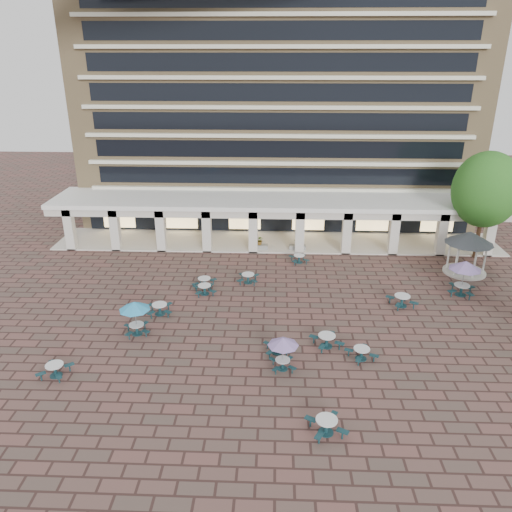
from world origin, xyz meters
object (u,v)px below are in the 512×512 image
object	(u,v)px
picnic_table_1	(326,425)
picnic_table_2	(277,347)
picnic_table_0	(55,369)
gazebo	(469,242)
planter_left	(260,244)
planter_right	(298,245)

from	to	relation	value
picnic_table_1	picnic_table_2	xyz separation A→B (m)	(-2.39, 6.82, -0.06)
picnic_table_0	gazebo	xyz separation A→B (m)	(28.19, 15.41, 2.25)
gazebo	picnic_table_1	bearing A→B (deg)	-124.28
picnic_table_1	planter_left	world-z (taller)	planter_left
gazebo	planter_left	size ratio (longest dim) A/B	2.57
picnic_table_2	planter_left	bearing A→B (deg)	86.52
picnic_table_1	picnic_table_2	size ratio (longest dim) A/B	1.23
picnic_table_2	gazebo	distance (m)	20.18
gazebo	planter_left	distance (m)	17.92
picnic_table_1	gazebo	xyz separation A→B (m)	(13.22, 19.40, 2.22)
picnic_table_1	picnic_table_0	bearing A→B (deg)	148.55
picnic_table_1	planter_left	xyz separation A→B (m)	(-3.99, 23.90, 0.11)
gazebo	planter_right	world-z (taller)	gazebo
gazebo	planter_right	size ratio (longest dim) A/B	2.57
picnic_table_1	picnic_table_2	distance (m)	7.23
gazebo	picnic_table_2	bearing A→B (deg)	-141.15
picnic_table_0	picnic_table_2	size ratio (longest dim) A/B	1.08
picnic_table_1	picnic_table_2	bearing A→B (deg)	92.76
picnic_table_1	picnic_table_2	world-z (taller)	picnic_table_1
picnic_table_2	planter_right	size ratio (longest dim) A/B	1.15
picnic_table_2	picnic_table_0	bearing A→B (deg)	-176.12
picnic_table_1	gazebo	bearing A→B (deg)	39.18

